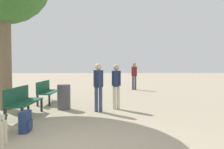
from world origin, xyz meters
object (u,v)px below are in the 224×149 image
Objects in this scene: bench_row_2 at (47,90)px; trash_bin at (64,97)px; pedestrian_near at (134,74)px; pedestrian_far at (116,84)px; backpack at (26,122)px; pedestrian_mid at (98,84)px; bench_row_1 at (22,100)px.

bench_row_2 reaches higher than trash_bin.
pedestrian_near is 6.90m from trash_bin.
trash_bin is (-3.14, -6.12, -0.54)m from pedestrian_near.
pedestrian_far is 1.82× the size of trash_bin.
backpack is 0.57× the size of trash_bin.
backpack is 3.50m from pedestrian_far.
pedestrian_near reaches higher than pedestrian_mid.
bench_row_2 is 2.86m from pedestrian_mid.
bench_row_1 and bench_row_2 have the same top height.
pedestrian_mid is at bearing -143.64° from pedestrian_far.
pedestrian_near reaches higher than backpack.
pedestrian_mid is at bearing -38.28° from bench_row_2.
backpack is at bearing -129.02° from pedestrian_far.
pedestrian_near reaches higher than trash_bin.
bench_row_1 is 2.52m from bench_row_2.
bench_row_1 is 3.10m from pedestrian_far.
pedestrian_far is at bearing 36.36° from pedestrian_mid.
pedestrian_far is (0.60, 0.44, -0.02)m from pedestrian_mid.
bench_row_2 is (0.00, 2.52, 0.00)m from bench_row_1.
pedestrian_far is at bearing -24.86° from bench_row_2.
bench_row_2 is 4.04m from backpack.
bench_row_2 is at bearing 141.72° from pedestrian_mid.
bench_row_2 is 0.99× the size of pedestrian_near.
bench_row_1 is 1.07× the size of pedestrian_far.
bench_row_1 is 1.94× the size of trash_bin.
backpack is 0.31× the size of pedestrian_mid.
pedestrian_far reaches higher than bench_row_2.
pedestrian_far reaches higher than trash_bin.
bench_row_1 is at bearing -90.00° from bench_row_2.
bench_row_1 is 2.39m from pedestrian_mid.
pedestrian_far is at bearing 0.40° from trash_bin.
bench_row_1 reaches higher than trash_bin.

